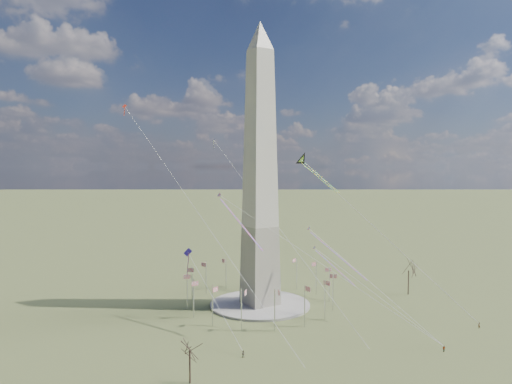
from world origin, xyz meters
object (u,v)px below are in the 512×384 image
washington_monument (260,173)px  person_west (243,354)px  tree_near (409,269)px  kite_delta_black (304,162)px  person_east (479,325)px

washington_monument → person_west: 65.22m
washington_monument → tree_near: bearing=-18.2°
washington_monument → kite_delta_black: size_ratio=5.02×
person_west → kite_delta_black: (57.04, 48.00, 51.12)m
tree_near → person_east: tree_near is taller
washington_monument → kite_delta_black: 32.01m
person_east → person_west: size_ratio=1.02×
person_east → person_west: person_east is taller
washington_monument → person_west: size_ratio=55.17×
person_east → kite_delta_black: (-15.93, 68.02, 51.10)m
person_west → kite_delta_black: size_ratio=0.09×
washington_monument → person_west: (-27.82, -35.58, -47.05)m
tree_near → person_east: size_ratio=7.69×
washington_monument → kite_delta_black: (29.22, 12.41, 4.07)m
person_east → tree_near: bearing=-115.7°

